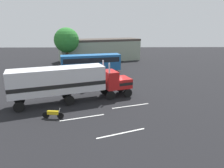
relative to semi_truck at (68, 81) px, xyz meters
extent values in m
plane|color=black|center=(5.16, 1.99, -2.52)|extent=(120.00, 120.00, 0.00)
cube|color=silver|center=(7.14, -1.51, -2.52)|extent=(4.23, 1.51, 0.01)
cube|color=silver|center=(2.09, -4.43, -2.52)|extent=(4.22, 1.56, 0.01)
cube|color=silver|center=(5.70, -7.56, -2.52)|extent=(4.16, 1.73, 0.01)
cube|color=#B21919|center=(6.41, 2.38, -0.82)|extent=(2.56, 2.97, 1.20)
cube|color=#B21919|center=(4.91, 1.82, -0.32)|extent=(2.18, 2.83, 2.20)
cube|color=silver|center=(7.29, 2.71, -0.82)|extent=(0.81, 2.00, 1.08)
cube|color=black|center=(6.41, 2.38, -0.76)|extent=(2.57, 3.01, 0.36)
cylinder|color=silver|center=(4.01, 2.66, 0.28)|extent=(0.18, 0.18, 3.40)
cylinder|color=silver|center=(4.78, 0.60, 0.28)|extent=(0.18, 0.18, 3.40)
cube|color=silver|center=(-1.04, -0.39, 0.23)|extent=(10.75, 6.10, 2.80)
cube|color=black|center=(-1.04, -0.39, -0.19)|extent=(10.76, 6.14, 0.44)
cylinder|color=silver|center=(4.85, 3.19, -1.57)|extent=(1.44, 1.05, 0.64)
cylinder|color=black|center=(6.31, 3.51, -1.97)|extent=(1.14, 0.66, 1.10)
cylinder|color=black|center=(7.07, 1.45, -1.97)|extent=(1.14, 0.66, 1.10)
cylinder|color=black|center=(4.15, 2.71, -1.97)|extent=(1.14, 0.66, 1.10)
cylinder|color=black|center=(4.92, 0.65, -1.97)|extent=(1.14, 0.66, 1.10)
cylinder|color=black|center=(-0.49, 0.99, -1.97)|extent=(1.14, 0.66, 1.10)
cylinder|color=black|center=(0.28, -1.08, -1.97)|extent=(1.14, 0.66, 1.10)
cylinder|color=black|center=(-5.41, -0.85, -1.97)|extent=(1.14, 0.66, 1.10)
cylinder|color=black|center=(-4.64, -2.91, -1.97)|extent=(1.14, 0.66, 1.10)
cylinder|color=black|center=(1.48, 3.57, -2.11)|extent=(0.18, 0.18, 0.82)
cylinder|color=black|center=(1.35, 3.50, -2.11)|extent=(0.18, 0.18, 0.82)
cylinder|color=#333338|center=(1.42, 3.54, -1.41)|extent=(0.34, 0.34, 0.58)
sphere|color=tan|center=(1.42, 3.54, -1.01)|extent=(0.23, 0.23, 0.23)
cube|color=black|center=(1.32, 3.71, -1.39)|extent=(0.30, 0.26, 0.36)
cube|color=#1E5999|center=(1.43, 15.48, -0.57)|extent=(11.29, 5.12, 2.90)
cube|color=black|center=(1.43, 15.48, 0.01)|extent=(10.66, 5.00, 0.90)
cylinder|color=black|center=(5.14, 17.55, -2.02)|extent=(1.04, 0.51, 1.00)
cylinder|color=black|center=(5.68, 15.37, -2.02)|extent=(1.04, 0.51, 1.00)
cylinder|color=black|center=(-2.43, 15.68, -2.02)|extent=(1.04, 0.51, 1.00)
cylinder|color=black|center=(-1.89, 13.50, -2.02)|extent=(1.04, 0.51, 1.00)
cylinder|color=black|center=(0.01, -4.64, -2.19)|extent=(0.67, 0.17, 0.66)
cylinder|color=black|center=(-1.43, -4.48, -2.19)|extent=(0.67, 0.17, 0.66)
cube|color=gold|center=(-0.71, -4.56, -1.91)|extent=(1.12, 0.36, 0.36)
cylinder|color=silver|center=(-0.09, -4.63, -1.74)|extent=(0.29, 0.10, 0.69)
cylinder|color=brown|center=(-4.38, 23.12, -0.69)|extent=(0.44, 0.44, 3.66)
sphere|color=#29772B|center=(-4.38, 23.12, 3.03)|extent=(5.41, 5.41, 5.41)
cube|color=gray|center=(2.65, 29.40, 0.17)|extent=(20.63, 12.52, 5.39)
cube|color=#3F3833|center=(2.65, 29.40, 2.61)|extent=(20.76, 12.65, 0.50)
camera|label=1|loc=(4.60, -23.00, 6.20)|focal=33.12mm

